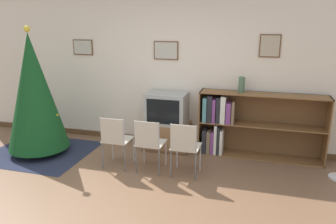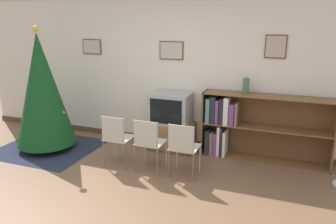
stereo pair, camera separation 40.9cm
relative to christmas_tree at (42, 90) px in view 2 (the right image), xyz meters
name	(u,v)px [view 2 (the right image)]	position (x,y,z in m)	size (l,w,h in m)	color
ground_plane	(114,206)	(2.04, -1.23, -1.06)	(24.00, 24.00, 0.00)	brown
wall_back	(176,70)	(2.04, 1.06, 0.29)	(8.37, 0.11, 2.70)	silver
area_rug	(48,148)	(0.00, 0.00, -1.06)	(1.68, 1.47, 0.01)	#23283D
christmas_tree	(42,90)	(0.00, 0.00, 0.00)	(1.00, 1.00, 2.11)	maroon
tv_console	(171,136)	(2.05, 0.75, -0.82)	(0.80, 0.49, 0.48)	brown
television	(171,108)	(2.05, 0.75, -0.31)	(0.68, 0.48, 0.53)	#9E9E99
folding_chair_left	(116,137)	(1.51, -0.20, -0.59)	(0.40, 0.40, 0.82)	#BCB29E
folding_chair_center	(148,142)	(2.05, -0.20, -0.59)	(0.40, 0.40, 0.82)	#BCB29E
folding_chair_right	(183,147)	(2.59, -0.20, -0.59)	(0.40, 0.40, 0.82)	#BCB29E
bookshelf	(242,126)	(3.26, 0.83, -0.51)	(2.00, 0.36, 1.08)	brown
vase	(246,86)	(3.28, 0.86, 0.15)	(0.10, 0.10, 0.25)	#47664C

